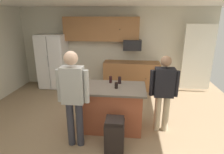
{
  "coord_description": "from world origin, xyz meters",
  "views": [
    {
      "loc": [
        0.6,
        -3.55,
        2.31
      ],
      "look_at": [
        0.18,
        0.37,
        1.05
      ],
      "focal_mm": 30.53,
      "sensor_mm": 36.0,
      "label": 1
    }
  ],
  "objects_px": {
    "glass_stout_tall": "(111,80)",
    "glass_pilsner": "(85,84)",
    "glass_short_whisky": "(116,85)",
    "tumbler_amber": "(120,80)",
    "microwave_over_range": "(132,45)",
    "person_guest_left": "(164,90)",
    "refrigerator": "(53,61)",
    "person_elder_center": "(73,93)",
    "trash_bin": "(115,134)",
    "kitchen_island": "(111,107)"
  },
  "relations": [
    {
      "from": "refrigerator",
      "to": "glass_stout_tall",
      "type": "height_order",
      "value": "refrigerator"
    },
    {
      "from": "refrigerator",
      "to": "tumbler_amber",
      "type": "distance_m",
      "value": 3.14
    },
    {
      "from": "refrigerator",
      "to": "person_elder_center",
      "type": "xyz_separation_m",
      "value": [
        1.6,
        -2.97,
        0.15
      ]
    },
    {
      "from": "person_guest_left",
      "to": "glass_pilsner",
      "type": "relative_size",
      "value": 12.3
    },
    {
      "from": "person_elder_center",
      "to": "glass_pilsner",
      "type": "relative_size",
      "value": 13.64
    },
    {
      "from": "microwave_over_range",
      "to": "tumbler_amber",
      "type": "height_order",
      "value": "microwave_over_range"
    },
    {
      "from": "microwave_over_range",
      "to": "glass_stout_tall",
      "type": "distance_m",
      "value": 2.27
    },
    {
      "from": "person_elder_center",
      "to": "trash_bin",
      "type": "xyz_separation_m",
      "value": [
        0.73,
        -0.05,
        -0.73
      ]
    },
    {
      "from": "glass_short_whisky",
      "to": "refrigerator",
      "type": "bearing_deg",
      "value": 134.15
    },
    {
      "from": "tumbler_amber",
      "to": "glass_stout_tall",
      "type": "height_order",
      "value": "same"
    },
    {
      "from": "tumbler_amber",
      "to": "person_elder_center",
      "type": "bearing_deg",
      "value": -129.99
    },
    {
      "from": "refrigerator",
      "to": "glass_pilsner",
      "type": "distance_m",
      "value": 2.89
    },
    {
      "from": "tumbler_amber",
      "to": "trash_bin",
      "type": "relative_size",
      "value": 0.24
    },
    {
      "from": "microwave_over_range",
      "to": "trash_bin",
      "type": "bearing_deg",
      "value": -94.83
    },
    {
      "from": "refrigerator",
      "to": "trash_bin",
      "type": "height_order",
      "value": "refrigerator"
    },
    {
      "from": "refrigerator",
      "to": "glass_short_whisky",
      "type": "height_order",
      "value": "refrigerator"
    },
    {
      "from": "microwave_over_range",
      "to": "person_guest_left",
      "type": "bearing_deg",
      "value": -75.1
    },
    {
      "from": "glass_short_whisky",
      "to": "tumbler_amber",
      "type": "relative_size",
      "value": 0.85
    },
    {
      "from": "glass_stout_tall",
      "to": "glass_pilsner",
      "type": "bearing_deg",
      "value": -148.54
    },
    {
      "from": "glass_short_whisky",
      "to": "glass_pilsner",
      "type": "xyz_separation_m",
      "value": [
        -0.64,
        0.01,
        0.0
      ]
    },
    {
      "from": "person_guest_left",
      "to": "glass_short_whisky",
      "type": "distance_m",
      "value": 0.95
    },
    {
      "from": "microwave_over_range",
      "to": "glass_pilsner",
      "type": "xyz_separation_m",
      "value": [
        -0.94,
        -2.48,
        -0.45
      ]
    },
    {
      "from": "glass_short_whisky",
      "to": "glass_stout_tall",
      "type": "relative_size",
      "value": 0.85
    },
    {
      "from": "microwave_over_range",
      "to": "tumbler_amber",
      "type": "bearing_deg",
      "value": -96.44
    },
    {
      "from": "kitchen_island",
      "to": "glass_stout_tall",
      "type": "height_order",
      "value": "glass_stout_tall"
    },
    {
      "from": "tumbler_amber",
      "to": "glass_pilsner",
      "type": "relative_size",
      "value": 1.14
    },
    {
      "from": "person_elder_center",
      "to": "glass_short_whisky",
      "type": "relative_size",
      "value": 14.13
    },
    {
      "from": "person_elder_center",
      "to": "glass_stout_tall",
      "type": "xyz_separation_m",
      "value": [
        0.55,
        0.91,
        -0.03
      ]
    },
    {
      "from": "microwave_over_range",
      "to": "person_guest_left",
      "type": "distance_m",
      "value": 2.58
    },
    {
      "from": "microwave_over_range",
      "to": "person_elder_center",
      "type": "distance_m",
      "value": 3.27
    },
    {
      "from": "glass_pilsner",
      "to": "trash_bin",
      "type": "distance_m",
      "value": 1.17
    },
    {
      "from": "tumbler_amber",
      "to": "glass_stout_tall",
      "type": "xyz_separation_m",
      "value": [
        -0.2,
        0.02,
        0.0
      ]
    },
    {
      "from": "person_guest_left",
      "to": "glass_stout_tall",
      "type": "xyz_separation_m",
      "value": [
        -1.09,
        0.26,
        0.09
      ]
    },
    {
      "from": "person_elder_center",
      "to": "person_guest_left",
      "type": "height_order",
      "value": "person_elder_center"
    },
    {
      "from": "glass_stout_tall",
      "to": "refrigerator",
      "type": "bearing_deg",
      "value": 136.29
    },
    {
      "from": "microwave_over_range",
      "to": "glass_short_whisky",
      "type": "distance_m",
      "value": 2.55
    },
    {
      "from": "glass_short_whisky",
      "to": "glass_stout_tall",
      "type": "distance_m",
      "value": 0.35
    },
    {
      "from": "microwave_over_range",
      "to": "person_guest_left",
      "type": "relative_size",
      "value": 0.35
    },
    {
      "from": "glass_stout_tall",
      "to": "kitchen_island",
      "type": "bearing_deg",
      "value": -84.24
    },
    {
      "from": "glass_pilsner",
      "to": "trash_bin",
      "type": "height_order",
      "value": "glass_pilsner"
    },
    {
      "from": "glass_stout_tall",
      "to": "trash_bin",
      "type": "relative_size",
      "value": 0.24
    },
    {
      "from": "refrigerator",
      "to": "microwave_over_range",
      "type": "bearing_deg",
      "value": 2.6
    },
    {
      "from": "person_elder_center",
      "to": "refrigerator",
      "type": "bearing_deg",
      "value": 69.55
    },
    {
      "from": "tumbler_amber",
      "to": "glass_stout_tall",
      "type": "bearing_deg",
      "value": 173.62
    },
    {
      "from": "person_elder_center",
      "to": "kitchen_island",
      "type": "bearing_deg",
      "value": 0.0
    },
    {
      "from": "refrigerator",
      "to": "glass_pilsner",
      "type": "bearing_deg",
      "value": -54.89
    },
    {
      "from": "tumbler_amber",
      "to": "refrigerator",
      "type": "bearing_deg",
      "value": 138.48
    },
    {
      "from": "person_elder_center",
      "to": "glass_pilsner",
      "type": "distance_m",
      "value": 0.61
    },
    {
      "from": "refrigerator",
      "to": "tumbler_amber",
      "type": "bearing_deg",
      "value": -41.52
    },
    {
      "from": "kitchen_island",
      "to": "person_guest_left",
      "type": "xyz_separation_m",
      "value": [
        1.07,
        -0.0,
        0.45
      ]
    }
  ]
}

